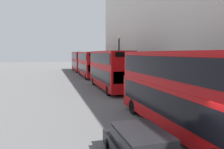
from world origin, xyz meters
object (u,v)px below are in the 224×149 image
Objects in this scene: bus_third_in_queue at (89,63)px; bus_trailing at (80,61)px; car_dark_sedan at (142,148)px; bus_second_in_queue at (110,68)px; bus_leading at (183,88)px; pedestrian at (130,82)px.

bus_trailing reaches higher than bus_third_in_queue.
car_dark_sedan is (-3.40, -42.73, -1.68)m from bus_trailing.
bus_second_in_queue reaches higher than car_dark_sedan.
bus_third_in_queue is (0.00, 27.58, 0.04)m from bus_leading.
car_dark_sedan is 18.05m from pedestrian.
bus_trailing is at bearing 95.57° from pedestrian.
bus_leading is 1.02× the size of bus_trailing.
bus_second_in_queue is 0.96× the size of bus_trailing.
bus_trailing is (0.00, 25.86, 0.00)m from bus_second_in_queue.
bus_leading is 2.50× the size of car_dark_sedan.
bus_third_in_queue reaches higher than car_dark_sedan.
bus_third_in_queue is at bearing 100.79° from pedestrian.
pedestrian reaches higher than car_dark_sedan.
bus_third_in_queue is 6.33× the size of pedestrian.
bus_second_in_queue is 17.29m from car_dark_sedan.
bus_third_in_queue reaches higher than pedestrian.
bus_third_in_queue is 0.95× the size of bus_trailing.
bus_trailing is at bearing 90.00° from bus_leading.
car_dark_sedan is at bearing -101.39° from bus_second_in_queue.
bus_leading reaches higher than car_dark_sedan.
car_dark_sedan is at bearing -109.10° from pedestrian.
bus_leading is 27.58m from bus_third_in_queue.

